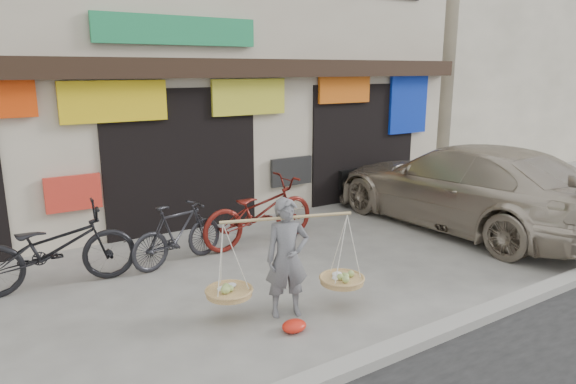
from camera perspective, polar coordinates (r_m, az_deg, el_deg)
ground at (r=7.27m, az=-0.66°, el=-11.17°), size 70.00×70.00×0.00m
kerb at (r=5.84m, az=10.39°, el=-17.35°), size 70.00×0.25×0.12m
shophouse_block at (r=12.52m, az=-17.16°, el=14.82°), size 14.00×6.32×7.00m
neighbor_east at (r=21.17m, az=21.17°, el=13.08°), size 12.00×7.00×6.40m
street_vendor at (r=6.42m, az=-0.10°, el=-7.87°), size 1.95×1.01×1.52m
bike_0 at (r=7.95m, az=-24.65°, el=-5.69°), size 2.30×0.97×1.17m
bike_1 at (r=8.32m, az=-12.12°, el=-4.54°), size 1.73×0.85×1.00m
bike_2 at (r=9.05m, az=-3.23°, el=-2.18°), size 2.30×0.94×1.18m
suv at (r=10.57m, az=18.85°, el=0.66°), size 2.48×5.71×1.64m
red_bag at (r=6.28m, az=0.68°, el=-14.66°), size 0.31×0.25×0.14m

